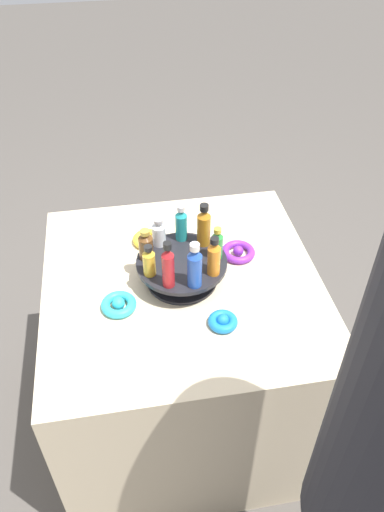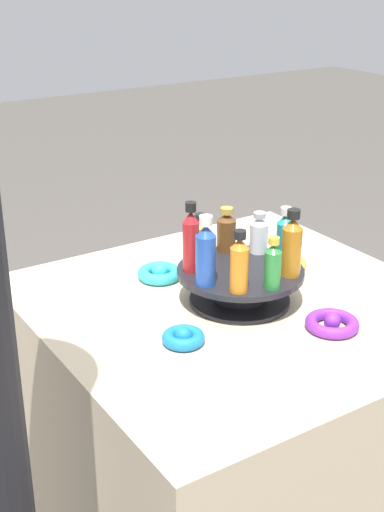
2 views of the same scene
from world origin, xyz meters
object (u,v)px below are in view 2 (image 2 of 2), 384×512
object	(u,v)px
ribbon_bow_teal	(160,273)
ribbon_bow_purple	(332,323)
bottle_blue	(206,253)
bottle_orange	(239,264)
bottle_teal	(285,237)
bottle_amber	(292,245)
display_stand	(240,283)
bottle_green	(274,264)
bottle_brown	(226,231)
bottle_red	(191,240)
ribbon_bow_blue	(183,337)
bottle_gold	(200,238)
ribbon_bow_gold	(285,263)
bottle_clear	(259,234)

from	to	relation	value
ribbon_bow_teal	ribbon_bow_purple	xyz separation A→B (m)	(-0.39, -0.17, -0.00)
bottle_blue	bottle_orange	bearing A→B (deg)	-148.56
bottle_teal	bottle_amber	bearing A→B (deg)	151.44
display_stand	bottle_green	size ratio (longest dim) A/B	2.52
bottle_teal	ribbon_bow_teal	xyz separation A→B (m)	(0.21, 0.19, -0.12)
bottle_brown	bottle_red	size ratio (longest dim) A/B	0.67
ribbon_bow_teal	ribbon_bow_blue	size ratio (longest dim) A/B	1.23
ribbon_bow_teal	ribbon_bow_purple	size ratio (longest dim) A/B	0.94
ribbon_bow_blue	bottle_teal	bearing A→B (deg)	-77.14
bottle_blue	bottle_red	size ratio (longest dim) A/B	0.96
display_stand	bottle_gold	bearing A→B (deg)	21.44
bottle_green	ribbon_bow_purple	distance (m)	0.16
bottle_blue	ribbon_bow_blue	world-z (taller)	bottle_blue
bottle_orange	bottle_brown	size ratio (longest dim) A/B	1.26
bottle_teal	bottle_brown	bearing A→B (deg)	31.44
ribbon_bow_blue	bottle_green	bearing A→B (deg)	-96.02
bottle_red	ribbon_bow_blue	xyz separation A→B (m)	(-0.13, 0.10, -0.13)
ribbon_bow_teal	bottle_brown	bearing A→B (deg)	-129.37
display_stand	bottle_orange	world-z (taller)	bottle_orange
ribbon_bow_gold	ribbon_bow_purple	xyz separation A→B (m)	(-0.28, 0.11, 0.00)
bottle_green	bottle_amber	distance (m)	0.07
bottle_amber	ribbon_bow_teal	bearing A→B (deg)	29.21
bottle_clear	ribbon_bow_teal	distance (m)	0.24
bottle_teal	ribbon_bow_gold	size ratio (longest dim) A/B	1.23
display_stand	ribbon_bow_blue	distance (m)	0.21
bottle_brown	ribbon_bow_gold	size ratio (longest dim) A/B	1.01
bottle_gold	ribbon_bow_purple	bearing A→B (deg)	-157.37
bottle_blue	bottle_teal	size ratio (longest dim) A/B	1.19
ribbon_bow_gold	ribbon_bow_teal	world-z (taller)	ribbon_bow_teal
bottle_blue	bottle_amber	world-z (taller)	bottle_blue
bottle_green	bottle_teal	distance (m)	0.13
bottle_teal	bottle_brown	distance (m)	0.13
bottle_orange	bottle_clear	world-z (taller)	bottle_orange
display_stand	bottle_orange	bearing A→B (deg)	141.44
bottle_teal	bottle_brown	xyz separation A→B (m)	(0.11, 0.07, -0.01)
bottle_green	ribbon_bow_gold	bearing A→B (deg)	-45.64
bottle_green	ribbon_bow_gold	distance (m)	0.29
bottle_red	ribbon_bow_gold	xyz separation A→B (m)	(0.03, -0.28, -0.13)
bottle_brown	bottle_gold	world-z (taller)	same
bottle_green	bottle_red	world-z (taller)	bottle_red
bottle_amber	ribbon_bow_teal	xyz separation A→B (m)	(0.27, 0.15, -0.13)
display_stand	bottle_blue	bearing A→B (deg)	101.44
bottle_red	ribbon_bow_purple	xyz separation A→B (m)	(-0.24, -0.17, -0.13)
ribbon_bow_teal	bottle_blue	bearing A→B (deg)	175.02
bottle_blue	bottle_red	distance (m)	0.07
ribbon_bow_gold	bottle_amber	bearing A→B (deg)	142.16
bottle_teal	bottle_gold	xyz separation A→B (m)	(0.11, 0.14, -0.01)
bottle_brown	ribbon_bow_teal	world-z (taller)	bottle_brown
bottle_green	ribbon_bow_teal	xyz separation A→B (m)	(0.30, 0.09, -0.11)
bottle_amber	ribbon_bow_purple	size ratio (longest dim) A/B	1.33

